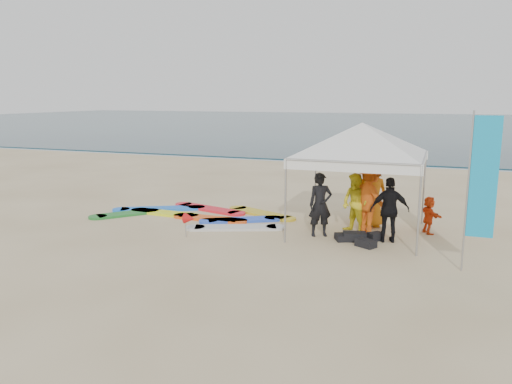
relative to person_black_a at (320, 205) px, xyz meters
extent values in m
plane|color=beige|center=(-1.77, -3.36, -0.83)|extent=(120.00, 120.00, 0.00)
cube|color=#0C2633|center=(-1.77, 56.64, -0.79)|extent=(160.00, 84.00, 0.08)
cube|color=silver|center=(-1.77, 14.84, -0.83)|extent=(160.00, 1.20, 0.01)
imported|color=black|center=(0.00, 0.00, 0.00)|extent=(0.72, 0.62, 1.66)
imported|color=yellow|center=(0.80, 0.61, -0.03)|extent=(0.98, 0.94, 1.59)
imported|color=#D45312|center=(1.17, 0.68, 0.12)|extent=(1.39, 1.31, 1.89)
imported|color=black|center=(1.74, 0.05, -0.01)|extent=(1.02, 0.62, 1.63)
imported|color=orange|center=(1.10, 1.40, 0.11)|extent=(1.09, 0.94, 1.88)
imported|color=#F44A15|center=(2.64, 1.22, -0.33)|extent=(0.69, 0.96, 1.00)
cylinder|color=#A5A5A8|center=(-0.67, 2.24, 0.21)|extent=(0.05, 0.05, 2.08)
cylinder|color=#A5A5A8|center=(2.45, 2.24, 0.21)|extent=(0.05, 0.05, 2.08)
cylinder|color=#A5A5A8|center=(-0.67, -0.88, 0.21)|extent=(0.05, 0.05, 2.08)
cylinder|color=#A5A5A8|center=(2.45, -0.88, 0.21)|extent=(0.05, 0.05, 2.08)
cube|color=white|center=(0.89, -0.88, 1.13)|extent=(3.22, 0.02, 0.24)
cube|color=white|center=(0.89, 2.24, 1.13)|extent=(3.22, 0.02, 0.24)
cube|color=white|center=(-0.67, 0.68, 1.13)|extent=(0.02, 3.22, 0.24)
cube|color=white|center=(2.45, 0.68, 1.13)|extent=(0.02, 3.22, 0.24)
pyramid|color=white|center=(0.89, 0.68, 2.09)|extent=(4.42, 4.42, 0.83)
cylinder|color=#A5A5A8|center=(3.38, -1.58, 0.82)|extent=(0.04, 0.04, 3.30)
cube|color=#0D9AD4|center=(3.66, -1.58, 1.15)|extent=(0.52, 0.03, 2.45)
cylinder|color=#A5A5A8|center=(-3.22, -1.29, -0.53)|extent=(0.02, 0.02, 0.60)
cone|color=red|center=(-3.10, -1.29, -0.33)|extent=(0.28, 0.28, 0.28)
cube|color=black|center=(0.93, -0.16, -0.72)|extent=(0.63, 0.49, 0.22)
cube|color=black|center=(1.27, -0.57, -0.74)|extent=(0.55, 0.49, 0.18)
cube|color=black|center=(0.71, -0.19, -0.75)|extent=(0.62, 0.58, 0.16)
cube|color=black|center=(1.42, 0.08, -0.73)|extent=(0.44, 0.44, 0.20)
cube|color=#20772A|center=(-6.13, 0.19, -0.79)|extent=(1.45, 1.57, 0.07)
cube|color=silver|center=(-2.32, -0.12, -0.79)|extent=(2.26, 1.32, 0.07)
cube|color=#FF5715|center=(-3.43, 0.57, -0.79)|extent=(1.83, 0.58, 0.07)
cube|color=blue|center=(-2.50, 0.73, -0.79)|extent=(1.93, 1.44, 0.07)
cube|color=gold|center=(-2.23, 1.72, -0.79)|extent=(2.09, 1.29, 0.07)
cube|color=red|center=(-4.01, 1.74, -0.79)|extent=(2.29, 1.10, 0.07)
cube|color=blue|center=(-5.51, 1.19, -0.79)|extent=(2.36, 1.59, 0.07)
cube|color=#E9F619|center=(-5.05, 0.72, -0.79)|extent=(1.86, 0.65, 0.07)
camera|label=1|loc=(2.79, -12.35, 2.73)|focal=35.00mm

